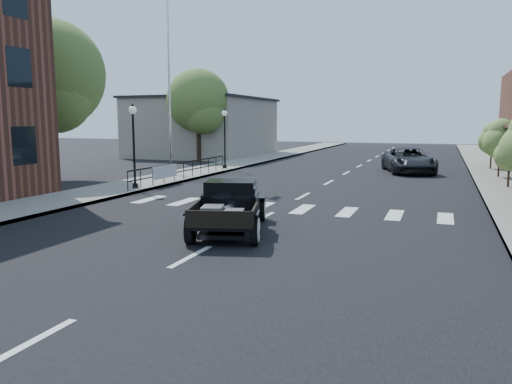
% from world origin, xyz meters
% --- Properties ---
extents(ground, '(120.00, 120.00, 0.00)m').
position_xyz_m(ground, '(0.00, 0.00, 0.00)').
color(ground, black).
rests_on(ground, ground).
extents(road, '(14.00, 80.00, 0.02)m').
position_xyz_m(road, '(0.00, 15.00, 0.01)').
color(road, black).
rests_on(road, ground).
extents(road_markings, '(12.00, 60.00, 0.06)m').
position_xyz_m(road_markings, '(0.00, 10.00, 0.00)').
color(road_markings, silver).
rests_on(road_markings, ground).
extents(sidewalk_left, '(3.00, 80.00, 0.15)m').
position_xyz_m(sidewalk_left, '(-8.50, 15.00, 0.07)').
color(sidewalk_left, gray).
rests_on(sidewalk_left, ground).
extents(sidewalk_right, '(3.00, 80.00, 0.15)m').
position_xyz_m(sidewalk_right, '(8.50, 15.00, 0.07)').
color(sidewalk_right, gray).
rests_on(sidewalk_right, ground).
extents(low_building_left, '(10.00, 12.00, 5.00)m').
position_xyz_m(low_building_left, '(-15.00, 28.00, 2.50)').
color(low_building_left, '#9E9284').
rests_on(low_building_left, ground).
extents(railing, '(0.08, 10.00, 1.00)m').
position_xyz_m(railing, '(-7.30, 10.00, 0.65)').
color(railing, black).
rests_on(railing, sidewalk_left).
extents(banner, '(0.04, 2.20, 0.60)m').
position_xyz_m(banner, '(-7.22, 8.00, 0.45)').
color(banner, silver).
rests_on(banner, sidewalk_left).
extents(lamp_post_b, '(0.36, 0.36, 3.79)m').
position_xyz_m(lamp_post_b, '(-7.60, 6.00, 2.05)').
color(lamp_post_b, black).
rests_on(lamp_post_b, sidewalk_left).
extents(lamp_post_c, '(0.36, 0.36, 3.79)m').
position_xyz_m(lamp_post_c, '(-7.60, 16.00, 2.05)').
color(lamp_post_c, black).
rests_on(lamp_post_c, sidewalk_left).
extents(flagpole, '(0.12, 0.12, 13.05)m').
position_xyz_m(flagpole, '(-9.20, 12.00, 6.67)').
color(flagpole, silver).
rests_on(flagpole, sidewalk_left).
extents(big_tree_near, '(5.74, 5.74, 8.43)m').
position_xyz_m(big_tree_near, '(-14.00, 8.00, 4.22)').
color(big_tree_near, '#4E692D').
rests_on(big_tree_near, ground).
extents(big_tree_far, '(4.86, 4.86, 7.14)m').
position_xyz_m(big_tree_far, '(-12.50, 22.00, 3.57)').
color(big_tree_far, '#4E692D').
rests_on(big_tree_far, ground).
extents(small_tree_c, '(1.39, 1.39, 2.32)m').
position_xyz_m(small_tree_c, '(8.30, 12.28, 1.31)').
color(small_tree_c, olive).
rests_on(small_tree_c, sidewalk_right).
extents(small_tree_d, '(1.81, 1.81, 3.02)m').
position_xyz_m(small_tree_d, '(8.30, 16.70, 1.66)').
color(small_tree_d, olive).
rests_on(small_tree_d, sidewalk_right).
extents(small_tree_e, '(1.67, 1.67, 2.79)m').
position_xyz_m(small_tree_e, '(8.30, 21.66, 1.54)').
color(small_tree_e, olive).
rests_on(small_tree_e, sidewalk_right).
extents(hotrod_pickup, '(3.13, 4.72, 1.50)m').
position_xyz_m(hotrod_pickup, '(-0.20, -0.22, 0.75)').
color(hotrod_pickup, black).
rests_on(hotrod_pickup, ground).
extents(second_car, '(3.90, 5.96, 1.52)m').
position_xyz_m(second_car, '(3.49, 18.62, 0.76)').
color(second_car, black).
rests_on(second_car, ground).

